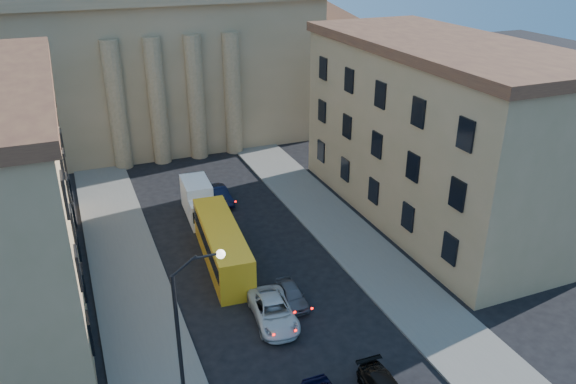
{
  "coord_description": "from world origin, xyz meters",
  "views": [
    {
      "loc": [
        -10.77,
        -13.81,
        21.99
      ],
      "look_at": [
        1.38,
        15.86,
        7.27
      ],
      "focal_mm": 35.0,
      "sensor_mm": 36.0,
      "label": 1
    }
  ],
  "objects": [
    {
      "name": "sidewalk_right",
      "position": [
        8.5,
        18.0,
        0.07
      ],
      "size": [
        5.0,
        60.0,
        0.15
      ],
      "primitive_type": "cube",
      "color": "#615F59",
      "rests_on": "ground"
    },
    {
      "name": "building_right",
      "position": [
        17.0,
        22.0,
        7.42
      ],
      "size": [
        11.6,
        26.6,
        14.7
      ],
      "color": "tan",
      "rests_on": "ground"
    },
    {
      "name": "street_lamp",
      "position": [
        -6.97,
        8.0,
        5.29
      ],
      "size": [
        2.62,
        0.44,
        8.83
      ],
      "color": "black",
      "rests_on": "ground"
    },
    {
      "name": "car_right_distant",
      "position": [
        0.8,
        30.81,
        0.7
      ],
      "size": [
        1.76,
        4.34,
        1.4
      ],
      "primitive_type": "imported",
      "rotation": [
        0.0,
        0.0,
        0.07
      ],
      "color": "black",
      "rests_on": "ground"
    },
    {
      "name": "box_truck",
      "position": [
        -1.55,
        28.73,
        1.42
      ],
      "size": [
        2.42,
        5.58,
        3.01
      ],
      "rotation": [
        0.0,
        0.0,
        -0.05
      ],
      "color": "white",
      "rests_on": "ground"
    },
    {
      "name": "car_left_mid",
      "position": [
        -0.8,
        12.94,
        0.72
      ],
      "size": [
        2.88,
        5.38,
        1.44
      ],
      "primitive_type": "imported",
      "rotation": [
        0.0,
        0.0,
        -0.1
      ],
      "color": "silver",
      "rests_on": "ground"
    },
    {
      "name": "city_bus",
      "position": [
        -1.8,
        20.74,
        1.61
      ],
      "size": [
        3.26,
        10.77,
        2.99
      ],
      "rotation": [
        0.0,
        0.0,
        -0.08
      ],
      "color": "#F2AD1A",
      "rests_on": "ground"
    },
    {
      "name": "sidewalk_left",
      "position": [
        -8.5,
        18.0,
        0.07
      ],
      "size": [
        5.0,
        60.0,
        0.15
      ],
      "primitive_type": "cube",
      "color": "#615F59",
      "rests_on": "ground"
    },
    {
      "name": "car_right_far",
      "position": [
        0.99,
        14.32,
        0.62
      ],
      "size": [
        1.63,
        3.7,
        1.24
      ],
      "primitive_type": "imported",
      "rotation": [
        0.0,
        0.0,
        -0.05
      ],
      "color": "#525257",
      "rests_on": "ground"
    },
    {
      "name": "church",
      "position": [
        0.0,
        55.47,
        11.88
      ],
      "size": [
        68.02,
        28.76,
        36.6
      ],
      "color": "#897754",
      "rests_on": "ground"
    }
  ]
}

